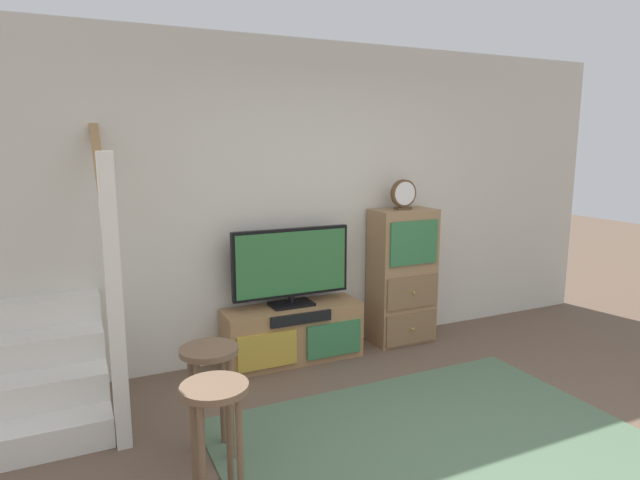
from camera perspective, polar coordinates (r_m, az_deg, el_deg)
back_wall at (r=4.77m, az=-0.87°, el=4.29°), size 6.40×0.12×2.70m
area_rug at (r=3.64m, az=12.11°, el=-20.34°), size 2.60×1.80×0.01m
media_console at (r=4.66m, az=-2.88°, el=-9.87°), size 1.19×0.38×0.48m
television at (r=4.52m, az=-3.06°, el=-2.65°), size 1.03×0.22×0.66m
side_cabinet at (r=5.06m, az=8.71°, el=-3.84°), size 0.58×0.38×1.25m
desk_clock at (r=4.91m, az=8.85°, el=4.78°), size 0.25×0.08×0.27m
staircase at (r=4.34m, az=-27.82°, el=-10.85°), size 1.00×1.36×2.20m
bar_stool_near at (r=2.86m, az=-11.03°, el=-17.88°), size 0.34×0.34×0.67m
bar_stool_far at (r=3.29m, az=-11.60°, el=-13.89°), size 0.34×0.34×0.68m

